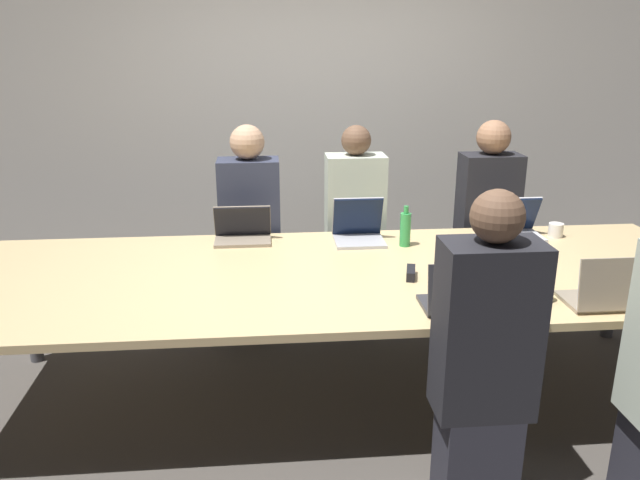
{
  "coord_description": "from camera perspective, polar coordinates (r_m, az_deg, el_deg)",
  "views": [
    {
      "loc": [
        -0.41,
        -3.11,
        1.95
      ],
      "look_at": [
        -0.12,
        0.1,
        0.89
      ],
      "focal_mm": 35.0,
      "sensor_mm": 36.0,
      "label": 1
    }
  ],
  "objects": [
    {
      "name": "laptop_far_center",
      "position": [
        3.85,
        3.53,
        1.04
      ],
      "size": [
        0.31,
        0.27,
        0.27
      ],
      "color": "#B7B7BC",
      "rests_on": "conference_table"
    },
    {
      "name": "laptop_near_midright",
      "position": [
        2.94,
        12.95,
        -5.06
      ],
      "size": [
        0.36,
        0.24,
        0.25
      ],
      "rotation": [
        0.0,
        0.0,
        3.14
      ],
      "color": "#333338",
      "rests_on": "conference_table"
    },
    {
      "name": "person_far_center",
      "position": [
        4.34,
        3.18,
        1.0
      ],
      "size": [
        0.4,
        0.24,
        1.39
      ],
      "color": "#2D2D38",
      "rests_on": "ground_plane"
    },
    {
      "name": "bottle_near_right",
      "position": [
        3.24,
        19.22,
        -2.89
      ],
      "size": [
        0.08,
        0.08,
        0.23
      ],
      "color": "green",
      "rests_on": "conference_table"
    },
    {
      "name": "laptop_near_right",
      "position": [
        3.19,
        24.65,
        -4.39
      ],
      "size": [
        0.33,
        0.26,
        0.26
      ],
      "rotation": [
        0.0,
        0.0,
        3.14
      ],
      "color": "gray",
      "rests_on": "conference_table"
    },
    {
      "name": "stapler",
      "position": [
        3.31,
        8.3,
        -3.0
      ],
      "size": [
        0.08,
        0.16,
        0.05
      ],
      "rotation": [
        0.0,
        0.0,
        -0.25
      ],
      "color": "black",
      "rests_on": "conference_table"
    },
    {
      "name": "laptop_far_right",
      "position": [
        4.12,
        17.06,
        1.32
      ],
      "size": [
        0.36,
        0.26,
        0.25
      ],
      "color": "silver",
      "rests_on": "conference_table"
    },
    {
      "name": "cup_near_midright",
      "position": [
        3.08,
        17.34,
        -4.95
      ],
      "size": [
        0.09,
        0.09,
        0.09
      ],
      "color": "red",
      "rests_on": "conference_table"
    },
    {
      "name": "cup_near_right",
      "position": [
        3.16,
        19.86,
        -4.44
      ],
      "size": [
        0.08,
        0.08,
        0.1
      ],
      "color": "#232328",
      "rests_on": "conference_table"
    },
    {
      "name": "person_near_midright",
      "position": [
        2.69,
        14.78,
        -10.62
      ],
      "size": [
        0.4,
        0.24,
        1.4
      ],
      "rotation": [
        0.0,
        0.0,
        3.14
      ],
      "color": "#2D2D38",
      "rests_on": "ground_plane"
    },
    {
      "name": "laptop_far_midleft",
      "position": [
        3.87,
        -7.09,
        0.83
      ],
      "size": [
        0.35,
        0.22,
        0.22
      ],
      "color": "gray",
      "rests_on": "conference_table"
    },
    {
      "name": "person_far_midleft",
      "position": [
        4.21,
        -6.38,
        0.62
      ],
      "size": [
        0.4,
        0.24,
        1.42
      ],
      "color": "#2D2D38",
      "rests_on": "ground_plane"
    },
    {
      "name": "ground_plane",
      "position": [
        3.69,
        2.13,
        -13.7
      ],
      "size": [
        24.0,
        24.0,
        0.0
      ],
      "primitive_type": "plane",
      "color": "#4C4742"
    },
    {
      "name": "bottle_far_center",
      "position": [
        3.77,
        7.81,
        1.02
      ],
      "size": [
        0.06,
        0.06,
        0.25
      ],
      "color": "green",
      "rests_on": "conference_table"
    },
    {
      "name": "conference_table",
      "position": [
        3.38,
        2.27,
        -3.63
      ],
      "size": [
        4.12,
        1.45,
        0.74
      ],
      "color": "#D6B77F",
      "rests_on": "ground_plane"
    },
    {
      "name": "person_far_right",
      "position": [
        4.51,
        14.95,
        1.38
      ],
      "size": [
        0.4,
        0.24,
        1.42
      ],
      "color": "#2D2D38",
      "rests_on": "ground_plane"
    },
    {
      "name": "curtain_wall",
      "position": [
        5.1,
        -0.47,
        11.95
      ],
      "size": [
        12.0,
        0.06,
        2.8
      ],
      "color": "beige",
      "rests_on": "ground_plane"
    },
    {
      "name": "cup_far_right",
      "position": [
        4.2,
        20.74,
        0.85
      ],
      "size": [
        0.09,
        0.09,
        0.09
      ],
      "color": "white",
      "rests_on": "conference_table"
    }
  ]
}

